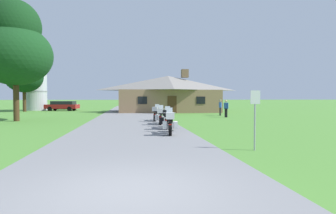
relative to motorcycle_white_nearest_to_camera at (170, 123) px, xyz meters
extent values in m
plane|color=#4C8433|center=(-1.96, 11.80, -0.61)|extent=(500.00, 500.00, 0.00)
cube|color=slate|center=(-1.96, 9.80, -0.58)|extent=(6.40, 80.00, 0.06)
cylinder|color=black|center=(0.11, 0.96, -0.23)|extent=(0.18, 0.65, 0.64)
cylinder|color=black|center=(-0.06, -0.47, -0.23)|extent=(0.23, 0.65, 0.64)
cube|color=silver|center=(0.02, 0.22, -0.17)|extent=(0.32, 0.59, 0.30)
ellipsoid|color=silver|center=(0.05, 0.48, 0.28)|extent=(0.36, 0.55, 0.26)
cube|color=black|center=(0.00, 0.02, 0.19)|extent=(0.34, 0.55, 0.10)
cylinder|color=silver|center=(0.11, 0.92, 0.47)|extent=(0.66, 0.11, 0.03)
cylinder|color=silver|center=(0.11, 0.96, 0.13)|extent=(0.09, 0.24, 0.73)
cube|color=#B2BCC6|center=(0.12, 1.02, 0.61)|extent=(0.33, 0.15, 0.27)
sphere|color=silver|center=(0.11, 0.92, 0.33)|extent=(0.11, 0.11, 0.11)
cube|color=silver|center=(-0.06, -0.52, 0.41)|extent=(0.44, 0.40, 0.32)
cube|color=red|center=(-0.08, -0.69, 0.00)|extent=(0.14, 0.05, 0.06)
cylinder|color=silver|center=(0.12, -0.17, -0.33)|extent=(0.13, 0.55, 0.07)
cube|color=silver|center=(-0.31, -0.39, -0.05)|extent=(0.24, 0.42, 0.36)
cube|color=silver|center=(0.21, -0.45, -0.05)|extent=(0.24, 0.42, 0.36)
cylinder|color=black|center=(0.33, 3.50, -0.23)|extent=(0.22, 0.65, 0.64)
cylinder|color=black|center=(0.09, 2.08, -0.23)|extent=(0.26, 0.66, 0.64)
cube|color=silver|center=(0.21, 2.77, -0.17)|extent=(0.35, 0.60, 0.30)
ellipsoid|color=orange|center=(0.25, 3.03, 0.28)|extent=(0.38, 0.56, 0.26)
cube|color=black|center=(0.17, 2.58, 0.19)|extent=(0.36, 0.56, 0.10)
cylinder|color=silver|center=(0.33, 3.46, 0.47)|extent=(0.66, 0.14, 0.03)
cylinder|color=silver|center=(0.33, 3.50, 0.13)|extent=(0.10, 0.24, 0.73)
cube|color=#B2BCC6|center=(0.34, 3.56, 0.61)|extent=(0.33, 0.16, 0.27)
sphere|color=silver|center=(0.33, 3.46, 0.33)|extent=(0.11, 0.11, 0.11)
cube|color=black|center=(0.08, 2.03, 0.41)|extent=(0.46, 0.42, 0.32)
cube|color=red|center=(0.05, 1.87, 0.00)|extent=(0.14, 0.05, 0.06)
cylinder|color=silver|center=(0.28, 2.37, -0.33)|extent=(0.16, 0.55, 0.07)
cube|color=black|center=(-0.16, 2.18, -0.05)|extent=(0.26, 0.43, 0.36)
cube|color=black|center=(0.35, 2.09, -0.05)|extent=(0.26, 0.43, 0.36)
cylinder|color=black|center=(0.21, 6.21, -0.23)|extent=(0.19, 0.65, 0.64)
cylinder|color=black|center=(0.02, 4.78, -0.23)|extent=(0.24, 0.65, 0.64)
cube|color=silver|center=(0.12, 5.47, -0.17)|extent=(0.33, 0.59, 0.30)
ellipsoid|color=#B2B5BC|center=(0.15, 5.73, 0.28)|extent=(0.37, 0.56, 0.26)
cube|color=black|center=(0.09, 5.28, 0.19)|extent=(0.35, 0.55, 0.10)
cylinder|color=silver|center=(0.21, 6.17, 0.47)|extent=(0.66, 0.12, 0.03)
cylinder|color=silver|center=(0.21, 6.21, 0.13)|extent=(0.09, 0.24, 0.73)
cube|color=#B2BCC6|center=(0.22, 6.27, 0.61)|extent=(0.33, 0.15, 0.27)
sphere|color=silver|center=(0.21, 6.17, 0.33)|extent=(0.11, 0.11, 0.11)
cube|color=silver|center=(0.01, 4.73, 0.41)|extent=(0.44, 0.41, 0.32)
cube|color=red|center=(-0.01, 4.56, 0.00)|extent=(0.14, 0.05, 0.06)
cylinder|color=silver|center=(0.20, 5.08, -0.33)|extent=(0.14, 0.55, 0.07)
cube|color=silver|center=(-0.23, 4.87, -0.05)|extent=(0.25, 0.42, 0.36)
cube|color=silver|center=(0.29, 4.80, -0.05)|extent=(0.25, 0.42, 0.36)
cylinder|color=black|center=(0.17, 9.03, -0.23)|extent=(0.23, 0.65, 0.64)
cylinder|color=black|center=(-0.11, 7.62, -0.23)|extent=(0.28, 0.66, 0.64)
cube|color=silver|center=(0.03, 8.30, -0.17)|extent=(0.37, 0.60, 0.30)
ellipsoid|color=gold|center=(0.08, 8.56, 0.28)|extent=(0.40, 0.57, 0.26)
cube|color=black|center=(-0.01, 8.11, 0.19)|extent=(0.38, 0.57, 0.10)
cylinder|color=silver|center=(0.16, 8.99, 0.47)|extent=(0.65, 0.16, 0.03)
cylinder|color=silver|center=(0.17, 9.03, 0.13)|extent=(0.11, 0.24, 0.73)
cube|color=#B2BCC6|center=(0.18, 9.09, 0.61)|extent=(0.34, 0.17, 0.27)
sphere|color=silver|center=(0.16, 8.99, 0.33)|extent=(0.11, 0.11, 0.11)
cube|color=#B7B7BC|center=(-0.12, 7.57, 0.41)|extent=(0.46, 0.43, 0.32)
cube|color=red|center=(-0.16, 7.40, 0.00)|extent=(0.14, 0.06, 0.06)
cylinder|color=silver|center=(0.09, 7.90, -0.33)|extent=(0.18, 0.55, 0.07)
cube|color=#896B4C|center=(2.97, 23.24, 0.84)|extent=(12.78, 7.44, 2.89)
pyramid|color=gray|center=(2.97, 23.24, 3.25)|extent=(13.55, 7.89, 1.94)
cube|color=brown|center=(5.27, 23.24, 4.57)|extent=(0.90, 0.90, 1.10)
cube|color=#472D19|center=(2.97, 19.49, 0.44)|extent=(1.10, 0.08, 2.10)
cube|color=black|center=(-0.60, 19.49, 0.98)|extent=(1.10, 0.06, 0.90)
cube|color=black|center=(6.55, 19.49, 0.98)|extent=(1.10, 0.06, 0.90)
cylinder|color=black|center=(7.48, 14.74, -0.18)|extent=(0.14, 0.14, 0.86)
cylinder|color=black|center=(7.40, 14.58, -0.18)|extent=(0.14, 0.14, 0.86)
cube|color=#2D56AD|center=(7.44, 14.66, 0.53)|extent=(0.36, 0.42, 0.56)
cylinder|color=#2D56AD|center=(7.54, 14.87, 0.51)|extent=(0.09, 0.09, 0.58)
cylinder|color=#2D56AD|center=(7.33, 14.46, 0.51)|extent=(0.09, 0.09, 0.58)
sphere|color=tan|center=(7.44, 14.66, 0.95)|extent=(0.21, 0.21, 0.21)
cylinder|color=#B2AD99|center=(7.44, 14.66, 1.05)|extent=(0.22, 0.22, 0.05)
cylinder|color=black|center=(7.19, 11.94, -0.18)|extent=(0.14, 0.14, 0.86)
cylinder|color=black|center=(7.10, 12.10, -0.18)|extent=(0.14, 0.14, 0.86)
cube|color=#2D56AD|center=(7.14, 12.02, 0.53)|extent=(0.37, 0.42, 0.56)
cylinder|color=#2D56AD|center=(7.26, 11.82, 0.51)|extent=(0.09, 0.09, 0.58)
cylinder|color=#2D56AD|center=(7.03, 12.22, 0.51)|extent=(0.09, 0.09, 0.58)
sphere|color=tan|center=(7.14, 12.02, 0.95)|extent=(0.21, 0.21, 0.21)
cylinder|color=#9EA0A5|center=(2.47, -4.25, 0.44)|extent=(0.06, 0.06, 2.10)
cube|color=silver|center=(2.47, -4.27, 1.29)|extent=(0.36, 0.02, 0.48)
cylinder|color=#422D19|center=(-11.09, 9.99, 1.26)|extent=(0.44, 0.44, 3.73)
ellipsoid|color=#143D19|center=(-11.09, 9.99, 4.68)|extent=(5.69, 5.69, 4.83)
ellipsoid|color=#123716|center=(-11.09, 9.99, 6.96)|extent=(3.98, 3.98, 4.26)
cylinder|color=#422D19|center=(-16.35, 26.15, 1.07)|extent=(0.44, 0.44, 3.35)
ellipsoid|color=#0F3314|center=(-16.35, 26.15, 4.09)|extent=(4.91, 4.91, 4.17)
ellipsoid|color=black|center=(-16.35, 26.15, 6.05)|extent=(3.44, 3.44, 3.68)
cylinder|color=#B2B7BC|center=(-16.13, 30.07, 2.25)|extent=(3.12, 3.12, 5.71)
cone|color=#999EA3|center=(-16.13, 30.07, 5.50)|extent=(3.18, 3.18, 0.78)
cylinder|color=gray|center=(-16.13, 30.07, 2.25)|extent=(3.21, 3.21, 0.15)
cube|color=maroon|center=(-11.94, 28.25, 0.01)|extent=(4.84, 2.58, 0.60)
cube|color=black|center=(-11.74, 28.21, 0.55)|extent=(3.45, 2.13, 0.48)
cylinder|color=black|center=(-13.49, 27.65, -0.29)|extent=(0.67, 0.32, 0.64)
cylinder|color=black|center=(-13.21, 29.32, -0.29)|extent=(0.67, 0.32, 0.64)
cylinder|color=black|center=(-10.68, 27.18, -0.29)|extent=(0.67, 0.32, 0.64)
cylinder|color=black|center=(-10.39, 28.84, -0.29)|extent=(0.67, 0.32, 0.64)
cube|color=silver|center=(-12.70, 34.54, -0.06)|extent=(2.94, 4.55, 0.46)
cube|color=black|center=(-12.67, 34.64, 0.38)|extent=(2.08, 2.27, 0.42)
cylinder|color=black|center=(-13.14, 36.03, -0.29)|extent=(0.39, 0.68, 0.64)
cylinder|color=black|center=(-11.52, 35.55, -0.29)|extent=(0.39, 0.68, 0.64)
cylinder|color=black|center=(-13.87, 33.53, -0.29)|extent=(0.39, 0.68, 0.64)
cylinder|color=black|center=(-12.25, 33.05, -0.29)|extent=(0.39, 0.68, 0.64)
camera|label=1|loc=(-1.89, -13.58, 1.27)|focal=29.51mm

